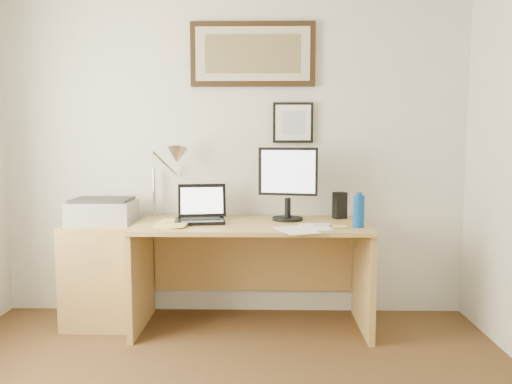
{
  "coord_description": "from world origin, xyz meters",
  "views": [
    {
      "loc": [
        0.24,
        -1.78,
        1.33
      ],
      "look_at": [
        0.18,
        1.43,
        0.99
      ],
      "focal_mm": 35.0,
      "sensor_mm": 36.0,
      "label": 1
    }
  ],
  "objects_px": {
    "laptop": "(201,214)",
    "printer": "(103,211)",
    "water_bottle": "(359,211)",
    "desk": "(252,253)",
    "side_cabinet": "(102,275)",
    "lcd_monitor": "(288,180)",
    "book": "(158,223)"
  },
  "relations": [
    {
      "from": "side_cabinet",
      "to": "lcd_monitor",
      "type": "height_order",
      "value": "lcd_monitor"
    },
    {
      "from": "water_bottle",
      "to": "lcd_monitor",
      "type": "distance_m",
      "value": 0.56
    },
    {
      "from": "water_bottle",
      "to": "laptop",
      "type": "xyz_separation_m",
      "value": [
        -1.07,
        0.21,
        -0.05
      ]
    },
    {
      "from": "water_bottle",
      "to": "lcd_monitor",
      "type": "relative_size",
      "value": 0.41
    },
    {
      "from": "water_bottle",
      "to": "book",
      "type": "bearing_deg",
      "value": 177.28
    },
    {
      "from": "printer",
      "to": "side_cabinet",
      "type": "bearing_deg",
      "value": -99.16
    },
    {
      "from": "water_bottle",
      "to": "laptop",
      "type": "bearing_deg",
      "value": 169.04
    },
    {
      "from": "laptop",
      "to": "lcd_monitor",
      "type": "bearing_deg",
      "value": 6.25
    },
    {
      "from": "side_cabinet",
      "to": "lcd_monitor",
      "type": "bearing_deg",
      "value": 2.94
    },
    {
      "from": "side_cabinet",
      "to": "book",
      "type": "xyz_separation_m",
      "value": [
        0.44,
        -0.14,
        0.4
      ]
    },
    {
      "from": "desk",
      "to": "laptop",
      "type": "relative_size",
      "value": 4.31
    },
    {
      "from": "side_cabinet",
      "to": "water_bottle",
      "type": "distance_m",
      "value": 1.86
    },
    {
      "from": "water_bottle",
      "to": "printer",
      "type": "height_order",
      "value": "water_bottle"
    },
    {
      "from": "water_bottle",
      "to": "desk",
      "type": "height_order",
      "value": "water_bottle"
    },
    {
      "from": "lcd_monitor",
      "to": "printer",
      "type": "xyz_separation_m",
      "value": [
        -1.32,
        -0.03,
        -0.22
      ]
    },
    {
      "from": "lcd_monitor",
      "to": "book",
      "type": "bearing_deg",
      "value": -166.63
    },
    {
      "from": "side_cabinet",
      "to": "desk",
      "type": "distance_m",
      "value": 1.08
    },
    {
      "from": "book",
      "to": "lcd_monitor",
      "type": "height_order",
      "value": "lcd_monitor"
    },
    {
      "from": "book",
      "to": "laptop",
      "type": "xyz_separation_m",
      "value": [
        0.27,
        0.14,
        0.05
      ]
    },
    {
      "from": "desk",
      "to": "side_cabinet",
      "type": "bearing_deg",
      "value": -178.11
    },
    {
      "from": "side_cabinet",
      "to": "lcd_monitor",
      "type": "relative_size",
      "value": 1.4
    },
    {
      "from": "book",
      "to": "laptop",
      "type": "distance_m",
      "value": 0.31
    },
    {
      "from": "book",
      "to": "desk",
      "type": "height_order",
      "value": "book"
    },
    {
      "from": "side_cabinet",
      "to": "water_bottle",
      "type": "bearing_deg",
      "value": -6.62
    },
    {
      "from": "side_cabinet",
      "to": "water_bottle",
      "type": "height_order",
      "value": "water_bottle"
    },
    {
      "from": "laptop",
      "to": "printer",
      "type": "distance_m",
      "value": 0.71
    },
    {
      "from": "water_bottle",
      "to": "printer",
      "type": "xyz_separation_m",
      "value": [
        -1.77,
        0.24,
        -0.04
      ]
    },
    {
      "from": "side_cabinet",
      "to": "book",
      "type": "relative_size",
      "value": 2.54
    },
    {
      "from": "book",
      "to": "printer",
      "type": "distance_m",
      "value": 0.47
    },
    {
      "from": "laptop",
      "to": "side_cabinet",
      "type": "bearing_deg",
      "value": -179.95
    },
    {
      "from": "side_cabinet",
      "to": "laptop",
      "type": "height_order",
      "value": "laptop"
    },
    {
      "from": "printer",
      "to": "book",
      "type": "bearing_deg",
      "value": -22.35
    }
  ]
}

